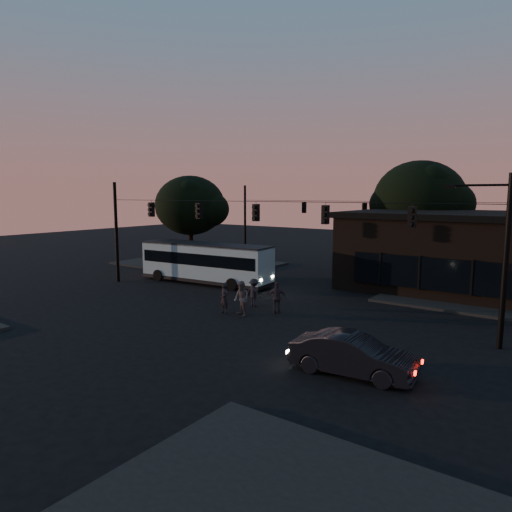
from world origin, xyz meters
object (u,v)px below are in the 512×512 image
Objects in this scene: pedestrian_a at (224,298)px; pedestrian_c at (277,298)px; bus at (206,261)px; pedestrian_d at (254,293)px; building at (464,252)px; car at (353,355)px; pedestrian_b at (241,299)px.

pedestrian_c reaches higher than pedestrian_a.
pedestrian_a is (6.76, -5.94, -0.80)m from bus.
pedestrian_a is 1.05× the size of pedestrian_d.
car is (0.04, -18.39, -1.95)m from building.
pedestrian_c is (-7.06, 5.69, 0.14)m from car.
pedestrian_b is 2.23m from pedestrian_d.
building reaches higher than pedestrian_c.
pedestrian_a is at bearing 62.11° from car.
building is at bearing -5.08° from car.
pedestrian_a is at bearing -46.20° from bus.
pedestrian_b is (1.09, 0.16, 0.09)m from pedestrian_a.
building is at bearing -119.32° from pedestrian_d.
bus is 9.77m from pedestrian_b.
building is at bearing 22.83° from bus.
building reaches higher than pedestrian_b.
pedestrian_d is at bearing 94.80° from pedestrian_a.
building is 9.28× the size of pedestrian_d.
pedestrian_b is 1.15× the size of pedestrian_d.
bus reaches higher than pedestrian_b.
pedestrian_a is (-9.40, -14.44, -1.84)m from building.
pedestrian_a is at bearing 87.48° from pedestrian_d.
pedestrian_d is (-9.05, 6.22, 0.07)m from car.
pedestrian_b is at bearing -41.28° from bus.
car is at bearing -36.30° from bus.
building is 15.25m from pedestrian_d.
car is 2.64× the size of pedestrian_a.
car is (16.20, -9.88, -0.92)m from bus.
pedestrian_b reaches higher than car.
bus is 6.49× the size of pedestrian_d.
car is at bearing 112.75° from pedestrian_c.
pedestrian_c is at bearing -29.56° from bus.
bus is at bearing -152.25° from building.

